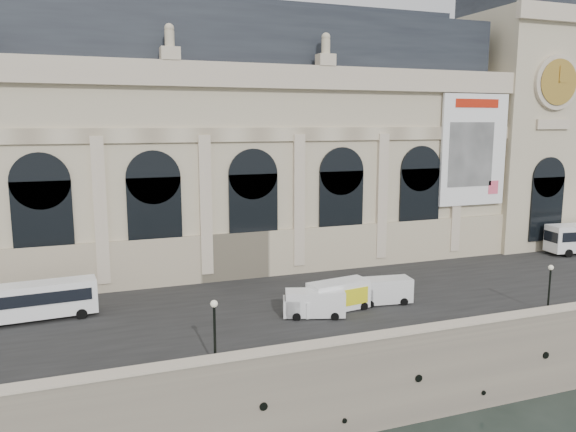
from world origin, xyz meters
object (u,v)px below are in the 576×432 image
bus_left (27,301)px  van_c (380,291)px  lamp_right (549,290)px  box_truck (335,297)px  van_b (311,304)px  lamp_left (215,335)px

bus_left → van_c: bus_left is taller
bus_left → van_c: 30.01m
bus_left → lamp_right: 43.70m
bus_left → box_truck: bearing=-14.3°
van_c → lamp_right: bearing=-31.0°
bus_left → van_b: bus_left is taller
bus_left → lamp_left: bearing=-48.3°
van_b → lamp_right: size_ratio=1.28×
bus_left → lamp_right: (41.66, -13.18, 0.34)m
van_c → lamp_right: size_ratio=1.27×
box_truck → lamp_right: size_ratio=1.58×
box_truck → lamp_right: 18.25m
bus_left → van_b: bearing=-17.2°
lamp_left → van_b: bearing=35.6°
van_c → van_b: bearing=-171.5°
van_c → lamp_left: (-16.98, -8.13, 1.16)m
lamp_left → lamp_right: size_ratio=1.10×
bus_left → van_c: size_ratio=2.01×
van_c → box_truck: bearing=-174.3°
lamp_left → box_truck: bearing=31.9°
van_b → box_truck: size_ratio=0.81×
van_b → lamp_left: lamp_left is taller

